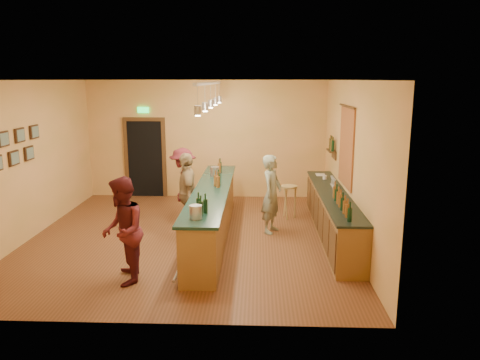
{
  "coord_description": "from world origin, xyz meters",
  "views": [
    {
      "loc": [
        1.42,
        -9.19,
        3.22
      ],
      "look_at": [
        1.05,
        0.2,
        1.19
      ],
      "focal_mm": 35.0,
      "sensor_mm": 36.0,
      "label": 1
    }
  ],
  "objects_px": {
    "customer_a": "(122,231)",
    "back_counter": "(333,214)",
    "tasting_bar": "(212,210)",
    "customer_b": "(187,194)",
    "bar_stool": "(289,192)",
    "bartender": "(272,194)",
    "customer_c": "(183,183)"
  },
  "relations": [
    {
      "from": "tasting_bar",
      "to": "customer_a",
      "type": "distance_m",
      "value": 2.52
    },
    {
      "from": "back_counter",
      "to": "tasting_bar",
      "type": "distance_m",
      "value": 2.49
    },
    {
      "from": "tasting_bar",
      "to": "bartender",
      "type": "distance_m",
      "value": 1.32
    },
    {
      "from": "bartender",
      "to": "customer_a",
      "type": "relative_size",
      "value": 0.97
    },
    {
      "from": "bartender",
      "to": "customer_b",
      "type": "xyz_separation_m",
      "value": [
        -1.78,
        -0.18,
        0.03
      ]
    },
    {
      "from": "customer_a",
      "to": "customer_b",
      "type": "xyz_separation_m",
      "value": [
        0.66,
        2.46,
        0.0
      ]
    },
    {
      "from": "customer_b",
      "to": "tasting_bar",
      "type": "bearing_deg",
      "value": 51.49
    },
    {
      "from": "bartender",
      "to": "customer_a",
      "type": "xyz_separation_m",
      "value": [
        -2.43,
        -2.64,
        0.03
      ]
    },
    {
      "from": "customer_a",
      "to": "tasting_bar",
      "type": "bearing_deg",
      "value": 138.2
    },
    {
      "from": "customer_a",
      "to": "customer_b",
      "type": "height_order",
      "value": "customer_b"
    },
    {
      "from": "back_counter",
      "to": "bar_stool",
      "type": "relative_size",
      "value": 5.8
    },
    {
      "from": "customer_c",
      "to": "back_counter",
      "type": "bearing_deg",
      "value": 66.72
    },
    {
      "from": "back_counter",
      "to": "bartender",
      "type": "relative_size",
      "value": 2.72
    },
    {
      "from": "customer_a",
      "to": "back_counter",
      "type": "bearing_deg",
      "value": 109.8
    },
    {
      "from": "bartender",
      "to": "bar_stool",
      "type": "distance_m",
      "value": 1.14
    },
    {
      "from": "back_counter",
      "to": "tasting_bar",
      "type": "bearing_deg",
      "value": -175.83
    },
    {
      "from": "bar_stool",
      "to": "back_counter",
      "type": "bearing_deg",
      "value": -57.65
    },
    {
      "from": "tasting_bar",
      "to": "customer_b",
      "type": "relative_size",
      "value": 2.94
    },
    {
      "from": "bartender",
      "to": "customer_b",
      "type": "bearing_deg",
      "value": 117.29
    },
    {
      "from": "tasting_bar",
      "to": "customer_b",
      "type": "xyz_separation_m",
      "value": [
        -0.55,
        0.26,
        0.26
      ]
    },
    {
      "from": "bartender",
      "to": "customer_b",
      "type": "relative_size",
      "value": 0.96
    },
    {
      "from": "back_counter",
      "to": "customer_a",
      "type": "xyz_separation_m",
      "value": [
        -3.69,
        -2.38,
        0.38
      ]
    },
    {
      "from": "customer_b",
      "to": "customer_c",
      "type": "relative_size",
      "value": 1.05
    },
    {
      "from": "back_counter",
      "to": "tasting_bar",
      "type": "xyz_separation_m",
      "value": [
        -2.48,
        -0.18,
        0.12
      ]
    },
    {
      "from": "bar_stool",
      "to": "tasting_bar",
      "type": "bearing_deg",
      "value": -138.5
    },
    {
      "from": "bartender",
      "to": "customer_b",
      "type": "distance_m",
      "value": 1.78
    },
    {
      "from": "customer_c",
      "to": "customer_b",
      "type": "bearing_deg",
      "value": 10.45
    },
    {
      "from": "customer_a",
      "to": "bartender",
      "type": "bearing_deg",
      "value": 124.26
    },
    {
      "from": "customer_c",
      "to": "tasting_bar",
      "type": "bearing_deg",
      "value": 27.2
    },
    {
      "from": "customer_b",
      "to": "bar_stool",
      "type": "height_order",
      "value": "customer_b"
    },
    {
      "from": "back_counter",
      "to": "bar_stool",
      "type": "distance_m",
      "value": 1.54
    },
    {
      "from": "customer_a",
      "to": "bar_stool",
      "type": "xyz_separation_m",
      "value": [
        2.87,
        3.67,
        -0.22
      ]
    }
  ]
}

